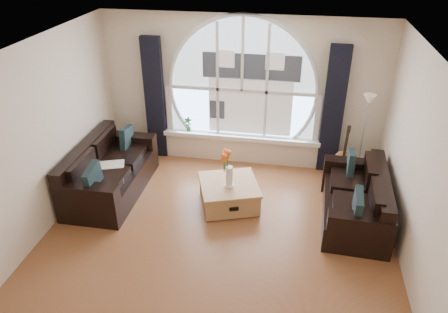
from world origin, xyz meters
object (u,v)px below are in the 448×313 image
at_px(coffee_chest, 229,193).
at_px(potted_plant, 188,124).
at_px(sofa_left, 111,171).
at_px(sofa_right, 355,197).
at_px(guitar, 345,151).
at_px(floor_lamp, 362,139).
at_px(vase_flowers, 229,165).

relative_size(coffee_chest, potted_plant, 3.26).
xyz_separation_m(sofa_left, coffee_chest, (1.98, -0.02, -0.18)).
distance_m(coffee_chest, potted_plant, 1.82).
bearing_deg(sofa_right, guitar, 96.70).
xyz_separation_m(sofa_right, floor_lamp, (0.16, 1.17, 0.40)).
height_order(coffee_chest, vase_flowers, vase_flowers).
bearing_deg(vase_flowers, sofa_left, 177.24).
height_order(sofa_right, coffee_chest, sofa_right).
relative_size(sofa_left, potted_plant, 7.14).
bearing_deg(vase_flowers, potted_plant, 124.32).
relative_size(vase_flowers, guitar, 0.66).
height_order(sofa_right, floor_lamp, floor_lamp).
xyz_separation_m(sofa_left, guitar, (3.82, 1.16, 0.13)).
bearing_deg(floor_lamp, potted_plant, 174.19).
relative_size(coffee_chest, floor_lamp, 0.56).
xyz_separation_m(sofa_left, potted_plant, (0.96, 1.42, 0.29)).
bearing_deg(floor_lamp, sofa_left, -164.78).
relative_size(sofa_left, guitar, 1.84).
bearing_deg(vase_flowers, coffee_chest, 101.63).
bearing_deg(guitar, floor_lamp, 1.48).
distance_m(guitar, potted_plant, 2.87).
xyz_separation_m(vase_flowers, potted_plant, (-1.04, 1.52, -0.10)).
bearing_deg(potted_plant, floor_lamp, -5.81).
height_order(sofa_left, coffee_chest, sofa_left).
bearing_deg(guitar, vase_flowers, -131.15).
bearing_deg(guitar, coffee_chest, -133.11).
bearing_deg(potted_plant, coffee_chest, -54.67).
bearing_deg(guitar, sofa_left, -148.93).
bearing_deg(sofa_left, vase_flowers, -2.90).
bearing_deg(potted_plant, sofa_right, -26.74).
bearing_deg(coffee_chest, guitar, 13.37).
distance_m(sofa_left, vase_flowers, 2.04).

